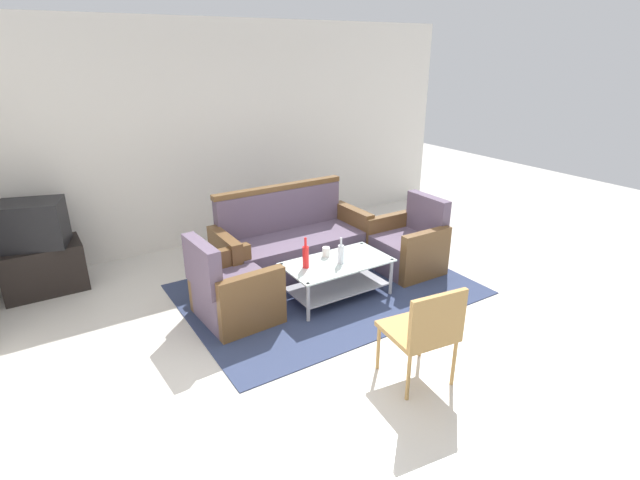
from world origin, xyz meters
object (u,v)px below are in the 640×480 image
object	(u,v)px
armchair_left	(232,292)
tv_stand	(43,268)
television	(33,224)
bottle_clear	(341,254)
bottle_red	(306,256)
cup	(326,252)
armchair_right	(408,247)
coffee_table	(337,274)
wicker_chair	(425,328)
couch	(292,244)

from	to	relation	value
armchair_left	tv_stand	size ratio (longest dim) A/B	1.06
television	armchair_left	bearing A→B (deg)	148.62
armchair_left	bottle_clear	size ratio (longest dim) A/B	3.05
bottle_red	cup	bearing A→B (deg)	21.13
tv_stand	armchair_right	bearing A→B (deg)	-24.94
armchair_left	cup	xyz separation A→B (m)	(1.06, -0.01, 0.17)
television	cup	bearing A→B (deg)	163.65
coffee_table	armchair_right	bearing A→B (deg)	6.78
bottle_red	tv_stand	size ratio (longest dim) A/B	0.40
bottle_clear	tv_stand	world-z (taller)	bottle_clear
wicker_chair	cup	bearing A→B (deg)	90.03
armchair_left	armchair_right	world-z (taller)	same
television	wicker_chair	xyz separation A→B (m)	(2.32, -3.35, -0.27)
couch	tv_stand	distance (m)	2.69
couch	wicker_chair	distance (m)	2.39
wicker_chair	bottle_clear	bearing A→B (deg)	87.81
coffee_table	bottle_red	world-z (taller)	bottle_red
coffee_table	cup	distance (m)	0.26
coffee_table	television	bearing A→B (deg)	144.41
armchair_left	armchair_right	bearing A→B (deg)	85.33
armchair_right	coffee_table	xyz separation A→B (m)	(-1.09, -0.13, -0.02)
armchair_right	cup	bearing A→B (deg)	88.11
armchair_left	television	size ratio (longest dim) A/B	1.21
bottle_red	coffee_table	bearing A→B (deg)	-8.50
cup	wicker_chair	xyz separation A→B (m)	(-0.22, -1.69, 0.03)
bottle_clear	bottle_red	distance (m)	0.37
bottle_clear	tv_stand	size ratio (longest dim) A/B	0.35
armchair_left	coffee_table	distance (m)	1.10
armchair_left	television	world-z (taller)	television
couch	bottle_red	distance (m)	0.89
bottle_clear	television	bearing A→B (deg)	143.73
coffee_table	cup	xyz separation A→B (m)	(-0.02, 0.18, 0.19)
bottle_red	tv_stand	xyz separation A→B (m)	(-2.21, 1.78, -0.27)
armchair_right	television	world-z (taller)	television
armchair_right	cup	size ratio (longest dim) A/B	8.50
tv_stand	television	world-z (taller)	television
coffee_table	wicker_chair	bearing A→B (deg)	-99.09
couch	cup	xyz separation A→B (m)	(0.03, -0.68, 0.14)
bottle_clear	bottle_red	size ratio (longest dim) A/B	0.87
cup	armchair_right	bearing A→B (deg)	-2.43
armchair_left	cup	world-z (taller)	armchair_left
wicker_chair	bottle_red	bearing A→B (deg)	101.27
bottle_clear	cup	size ratio (longest dim) A/B	2.79
armchair_right	bottle_red	world-z (taller)	armchair_right
wicker_chair	tv_stand	bearing A→B (deg)	132.19
coffee_table	wicker_chair	world-z (taller)	wicker_chair
armchair_left	cup	size ratio (longest dim) A/B	8.50
armchair_right	tv_stand	xyz separation A→B (m)	(-3.65, 1.70, -0.03)
bottle_clear	wicker_chair	world-z (taller)	wicker_chair
armchair_right	wicker_chair	size ratio (longest dim) A/B	1.01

